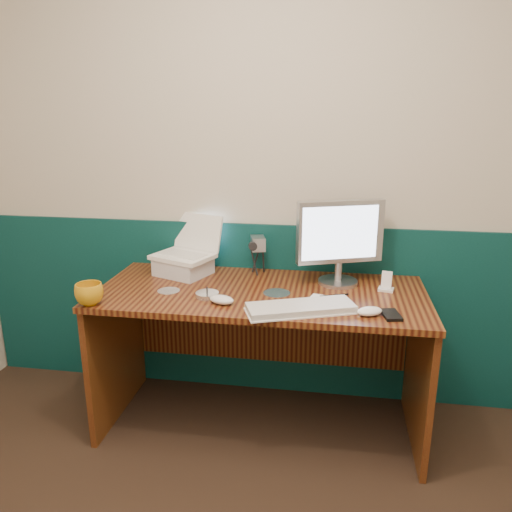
% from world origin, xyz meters
% --- Properties ---
extents(back_wall, '(3.50, 0.04, 2.50)m').
position_xyz_m(back_wall, '(0.00, 1.75, 1.25)').
color(back_wall, beige).
rests_on(back_wall, ground).
extents(wainscot, '(3.48, 0.02, 1.00)m').
position_xyz_m(wainscot, '(0.00, 1.74, 0.50)').
color(wainscot, '#073132').
rests_on(wainscot, ground).
extents(desk, '(1.60, 0.70, 0.75)m').
position_xyz_m(desk, '(-0.03, 1.38, 0.38)').
color(desk, '#351109').
rests_on(desk, ground).
extents(laptop_riser, '(0.32, 0.30, 0.09)m').
position_xyz_m(laptop_riser, '(-0.47, 1.56, 0.79)').
color(laptop_riser, silver).
rests_on(laptop_riser, desk).
extents(laptop, '(0.36, 0.32, 0.25)m').
position_xyz_m(laptop, '(-0.47, 1.56, 0.96)').
color(laptop, white).
rests_on(laptop, laptop_riser).
extents(monitor, '(0.45, 0.27, 0.44)m').
position_xyz_m(monitor, '(0.34, 1.55, 0.97)').
color(monitor, '#B5B4BA').
rests_on(monitor, desk).
extents(keyboard, '(0.49, 0.31, 0.03)m').
position_xyz_m(keyboard, '(0.18, 1.15, 0.76)').
color(keyboard, silver).
rests_on(keyboard, desk).
extents(mouse_right, '(0.13, 0.11, 0.04)m').
position_xyz_m(mouse_right, '(0.48, 1.15, 0.77)').
color(mouse_right, white).
rests_on(mouse_right, desk).
extents(mouse_left, '(0.13, 0.10, 0.04)m').
position_xyz_m(mouse_left, '(-0.18, 1.18, 0.77)').
color(mouse_left, white).
rests_on(mouse_left, desk).
extents(mug, '(0.13, 0.13, 0.10)m').
position_xyz_m(mug, '(-0.77, 1.08, 0.80)').
color(mug, '#CB8F13').
rests_on(mug, desk).
extents(camcorder, '(0.12, 0.15, 0.20)m').
position_xyz_m(camcorder, '(-0.08, 1.65, 0.85)').
color(camcorder, '#AAABAF').
rests_on(camcorder, desk).
extents(cd_spindle, '(0.11, 0.11, 0.02)m').
position_xyz_m(cd_spindle, '(-0.26, 1.25, 0.76)').
color(cd_spindle, silver).
rests_on(cd_spindle, desk).
extents(cd_loose_a, '(0.11, 0.11, 0.00)m').
position_xyz_m(cd_loose_a, '(-0.47, 1.31, 0.75)').
color(cd_loose_a, silver).
rests_on(cd_loose_a, desk).
extents(cd_loose_b, '(0.13, 0.13, 0.00)m').
position_xyz_m(cd_loose_b, '(0.05, 1.36, 0.75)').
color(cd_loose_b, '#ACB0BC').
rests_on(cd_loose_b, desk).
extents(pen, '(0.13, 0.06, 0.01)m').
position_xyz_m(pen, '(0.33, 1.36, 0.75)').
color(pen, black).
rests_on(pen, desk).
extents(papers, '(0.19, 0.15, 0.00)m').
position_xyz_m(papers, '(0.29, 1.30, 0.75)').
color(papers, white).
rests_on(papers, desk).
extents(dock, '(0.08, 0.07, 0.01)m').
position_xyz_m(dock, '(0.58, 1.48, 0.76)').
color(dock, white).
rests_on(dock, desk).
extents(music_player, '(0.05, 0.03, 0.09)m').
position_xyz_m(music_player, '(0.58, 1.48, 0.81)').
color(music_player, white).
rests_on(music_player, dock).
extents(pda, '(0.09, 0.13, 0.01)m').
position_xyz_m(pda, '(0.57, 1.15, 0.76)').
color(pda, black).
rests_on(pda, desk).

